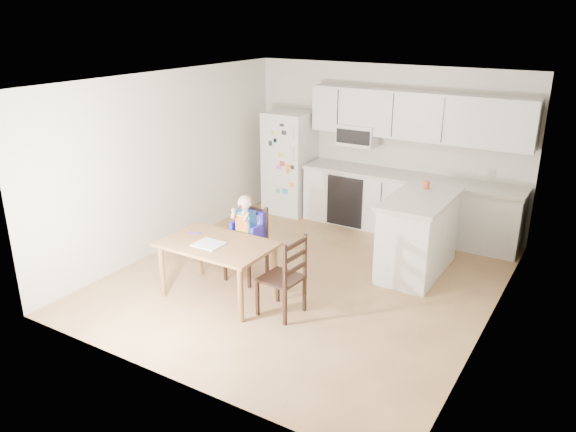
% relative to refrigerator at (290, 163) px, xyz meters
% --- Properties ---
extents(room, '(4.52, 5.01, 2.51)m').
position_rel_refrigerator_xyz_m(room, '(1.55, -1.67, 0.40)').
color(room, '#915F3D').
rests_on(room, ground).
extents(refrigerator, '(0.72, 0.70, 1.70)m').
position_rel_refrigerator_xyz_m(refrigerator, '(0.00, 0.00, 0.00)').
color(refrigerator, silver).
rests_on(refrigerator, ground).
extents(kitchen_run, '(3.37, 0.62, 2.15)m').
position_rel_refrigerator_xyz_m(kitchen_run, '(2.05, 0.09, 0.03)').
color(kitchen_run, silver).
rests_on(kitchen_run, ground).
extents(kitchen_island, '(0.74, 1.40, 1.04)m').
position_rel_refrigerator_xyz_m(kitchen_island, '(2.67, -1.21, -0.33)').
color(kitchen_island, silver).
rests_on(kitchen_island, ground).
extents(red_cup, '(0.08, 0.08, 0.10)m').
position_rel_refrigerator_xyz_m(red_cup, '(2.61, -0.84, 0.24)').
color(red_cup, '#C74C28').
rests_on(red_cup, kitchen_island).
extents(dining_table, '(1.30, 0.84, 0.70)m').
position_rel_refrigerator_xyz_m(dining_table, '(0.89, -3.12, -0.25)').
color(dining_table, brown).
rests_on(dining_table, ground).
extents(napkin, '(0.33, 0.29, 0.01)m').
position_rel_refrigerator_xyz_m(napkin, '(0.84, -3.21, -0.15)').
color(napkin, silver).
rests_on(napkin, dining_table).
extents(toddler_spoon, '(0.12, 0.06, 0.02)m').
position_rel_refrigerator_xyz_m(toddler_spoon, '(0.47, -3.03, -0.14)').
color(toddler_spoon, '#2A24B7').
rests_on(toddler_spoon, dining_table).
extents(chair_booster, '(0.44, 0.44, 1.12)m').
position_rel_refrigerator_xyz_m(chair_booster, '(0.89, -2.50, -0.18)').
color(chair_booster, black).
rests_on(chair_booster, ground).
extents(chair_side, '(0.45, 0.45, 0.95)m').
position_rel_refrigerator_xyz_m(chair_side, '(1.83, -3.08, -0.31)').
color(chair_side, black).
rests_on(chair_side, ground).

